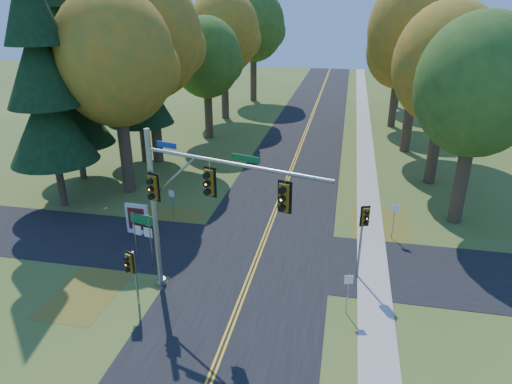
% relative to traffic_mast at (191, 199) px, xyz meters
% --- Properties ---
extents(ground, '(160.00, 160.00, 0.00)m').
position_rel_traffic_mast_xyz_m(ground, '(2.14, 2.40, -5.13)').
color(ground, '#405C20').
rests_on(ground, ground).
extents(road_main, '(8.00, 160.00, 0.02)m').
position_rel_traffic_mast_xyz_m(road_main, '(2.14, 2.40, -5.12)').
color(road_main, black).
rests_on(road_main, ground).
extents(road_cross, '(60.00, 6.00, 0.02)m').
position_rel_traffic_mast_xyz_m(road_cross, '(2.14, 4.40, -5.12)').
color(road_cross, black).
rests_on(road_cross, ground).
extents(centerline_left, '(0.10, 160.00, 0.01)m').
position_rel_traffic_mast_xyz_m(centerline_left, '(2.04, 2.40, -5.10)').
color(centerline_left, gold).
rests_on(centerline_left, road_main).
extents(centerline_right, '(0.10, 160.00, 0.01)m').
position_rel_traffic_mast_xyz_m(centerline_right, '(2.24, 2.40, -5.10)').
color(centerline_right, gold).
rests_on(centerline_right, road_main).
extents(sidewalk_east, '(1.60, 160.00, 0.06)m').
position_rel_traffic_mast_xyz_m(sidewalk_east, '(8.34, 2.40, -5.10)').
color(sidewalk_east, '#9E998E').
rests_on(sidewalk_east, ground).
extents(leaf_patch_w_near, '(4.00, 6.00, 0.00)m').
position_rel_traffic_mast_xyz_m(leaf_patch_w_near, '(-4.36, 6.40, -5.12)').
color(leaf_patch_w_near, brown).
rests_on(leaf_patch_w_near, ground).
extents(leaf_patch_e, '(3.50, 8.00, 0.00)m').
position_rel_traffic_mast_xyz_m(leaf_patch_e, '(8.94, 8.40, -5.12)').
color(leaf_patch_e, brown).
rests_on(leaf_patch_e, ground).
extents(leaf_patch_w_far, '(3.00, 5.00, 0.00)m').
position_rel_traffic_mast_xyz_m(leaf_patch_w_far, '(-5.36, -0.60, -5.12)').
color(leaf_patch_w_far, brown).
rests_on(leaf_patch_w_far, ground).
extents(tree_w_a, '(8.00, 8.00, 14.15)m').
position_rel_traffic_mast_xyz_m(tree_w_a, '(-8.99, 11.78, 4.36)').
color(tree_w_a, '#38281C').
rests_on(tree_w_a, ground).
extents(tree_e_a, '(7.20, 7.20, 12.73)m').
position_rel_traffic_mast_xyz_m(tree_e_a, '(13.70, 11.17, 3.40)').
color(tree_e_a, '#38281C').
rests_on(tree_e_a, ground).
extents(tree_w_b, '(8.60, 8.60, 15.38)m').
position_rel_traffic_mast_xyz_m(tree_w_b, '(-9.59, 18.69, 5.24)').
color(tree_w_b, '#38281C').
rests_on(tree_w_b, ground).
extents(tree_e_b, '(7.60, 7.60, 13.33)m').
position_rel_traffic_mast_xyz_m(tree_e_b, '(13.10, 17.98, 3.77)').
color(tree_e_b, '#38281C').
rests_on(tree_e_b, ground).
extents(tree_w_c, '(6.80, 6.80, 11.91)m').
position_rel_traffic_mast_xyz_m(tree_w_c, '(-7.40, 26.87, 2.82)').
color(tree_w_c, '#38281C').
rests_on(tree_w_c, ground).
extents(tree_e_c, '(8.80, 8.80, 15.79)m').
position_rel_traffic_mast_xyz_m(tree_e_c, '(12.02, 26.09, 5.53)').
color(tree_e_c, '#38281C').
rests_on(tree_e_c, ground).
extents(tree_w_d, '(8.20, 8.20, 14.56)m').
position_rel_traffic_mast_xyz_m(tree_w_d, '(-7.99, 35.58, 4.65)').
color(tree_w_d, '#38281C').
rests_on(tree_w_d, ground).
extents(tree_e_d, '(7.00, 7.00, 12.32)m').
position_rel_traffic_mast_xyz_m(tree_e_d, '(11.40, 35.27, 3.11)').
color(tree_e_d, '#38281C').
rests_on(tree_e_d, ground).
extents(tree_w_e, '(8.40, 8.40, 14.97)m').
position_rel_traffic_mast_xyz_m(tree_w_e, '(-6.79, 46.48, 4.95)').
color(tree_w_e, '#38281C').
rests_on(tree_w_e, ground).
extents(tree_e_e, '(7.80, 7.80, 13.74)m').
position_rel_traffic_mast_xyz_m(tree_e_e, '(12.61, 45.98, 4.06)').
color(tree_e_e, '#38281C').
rests_on(tree_e_e, ground).
extents(pine_a, '(5.60, 5.60, 19.48)m').
position_rel_traffic_mast_xyz_m(pine_a, '(-12.36, 8.40, 4.05)').
color(pine_a, '#38281C').
rests_on(pine_a, ground).
extents(pine_b, '(5.60, 5.60, 17.31)m').
position_rel_traffic_mast_xyz_m(pine_b, '(-13.86, 13.40, 3.03)').
color(pine_b, '#38281C').
rests_on(pine_b, ground).
extents(pine_c, '(5.60, 5.60, 20.56)m').
position_rel_traffic_mast_xyz_m(pine_c, '(-10.86, 18.40, 4.56)').
color(pine_c, '#38281C').
rests_on(pine_c, ground).
extents(traffic_mast, '(8.47, 2.72, 7.97)m').
position_rel_traffic_mast_xyz_m(traffic_mast, '(0.00, 0.00, 0.00)').
color(traffic_mast, '#919499').
rests_on(traffic_mast, ground).
extents(east_signal_pole, '(0.45, 0.54, 4.08)m').
position_rel_traffic_mast_xyz_m(east_signal_pole, '(7.58, 3.13, -2.04)').
color(east_signal_pole, gray).
rests_on(east_signal_pole, ground).
extents(ped_signal_pole, '(0.44, 0.53, 2.90)m').
position_rel_traffic_mast_xyz_m(ped_signal_pole, '(-2.51, -1.27, -2.97)').
color(ped_signal_pole, gray).
rests_on(ped_signal_pole, ground).
extents(route_sign_cluster, '(1.36, 0.33, 2.97)m').
position_rel_traffic_mast_xyz_m(route_sign_cluster, '(-3.65, 2.38, -3.03)').
color(route_sign_cluster, gray).
rests_on(route_sign_cluster, ground).
extents(info_kiosk, '(1.40, 0.28, 1.93)m').
position_rel_traffic_mast_xyz_m(info_kiosk, '(-5.51, 5.51, -4.16)').
color(info_kiosk, silver).
rests_on(info_kiosk, ground).
extents(reg_sign_e_north, '(0.43, 0.12, 2.28)m').
position_rel_traffic_mast_xyz_m(reg_sign_e_north, '(9.54, 7.93, -3.57)').
color(reg_sign_e_north, gray).
rests_on(reg_sign_e_north, ground).
extents(reg_sign_e_south, '(0.39, 0.12, 2.08)m').
position_rel_traffic_mast_xyz_m(reg_sign_e_south, '(7.02, 0.16, -3.70)').
color(reg_sign_e_south, gray).
rests_on(reg_sign_e_south, ground).
extents(reg_sign_w, '(0.39, 0.13, 2.08)m').
position_rel_traffic_mast_xyz_m(reg_sign_w, '(-4.15, 7.80, -3.70)').
color(reg_sign_w, gray).
rests_on(reg_sign_w, ground).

